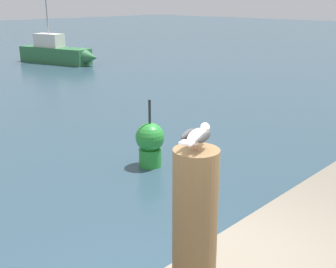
% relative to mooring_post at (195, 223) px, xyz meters
% --- Properties ---
extents(mooring_post, '(0.31, 0.31, 1.06)m').
position_rel_mooring_post_xyz_m(mooring_post, '(0.00, 0.00, 0.00)').
color(mooring_post, brown).
rests_on(mooring_post, harbor_quay).
extents(seagull, '(0.39, 0.19, 0.14)m').
position_rel_mooring_post_xyz_m(seagull, '(0.01, 0.00, 0.62)').
color(seagull, '#C67360').
rests_on(seagull, mooring_post).
extents(boat_green, '(2.00, 4.74, 4.81)m').
position_rel_mooring_post_xyz_m(boat_green, '(10.08, 17.28, -1.18)').
color(boat_green, '#2D6B3D').
rests_on(boat_green, ground_plane).
extents(channel_buoy, '(0.56, 0.56, 1.33)m').
position_rel_mooring_post_xyz_m(channel_buoy, '(3.50, 4.05, -1.22)').
color(channel_buoy, green).
rests_on(channel_buoy, ground_plane).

